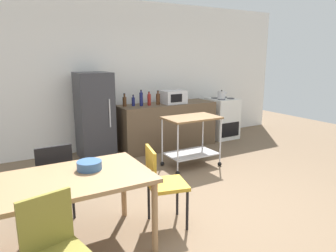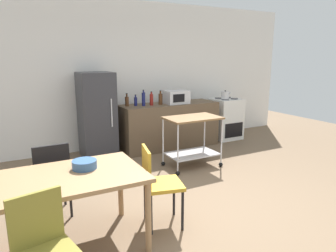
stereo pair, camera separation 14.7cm
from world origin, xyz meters
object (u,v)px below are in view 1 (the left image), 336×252
chair_black (54,176)px  kettle (222,95)px  stove_oven (222,118)px  dining_table (67,186)px  bottle_soda (133,101)px  bottle_soy_sauce (125,101)px  bottle_sesame_oil (158,99)px  microwave (174,97)px  bottle_olive_oil (149,99)px  bottle_sparkling_water (141,99)px  refrigerator (95,116)px  kitchen_cart (191,133)px  chair_olive (55,250)px  chair_mustard (161,181)px  fruit_bowl (89,165)px

chair_black → kettle: kettle is taller
stove_oven → kettle: kettle is taller
dining_table → bottle_soda: bearing=55.6°
stove_oven → bottle_soy_sauce: bearing=178.4°
bottle_soda → bottle_sesame_oil: size_ratio=0.78×
bottle_soy_sauce → microwave: bearing=-8.3°
bottle_olive_oil → kettle: 1.74m
bottle_soda → bottle_sparkling_water: 0.16m
refrigerator → bottle_sparkling_water: 0.92m
kitchen_cart → bottle_sparkling_water: (-0.37, 1.17, 0.46)m
bottle_soda → bottle_sesame_oil: (0.49, -0.07, 0.03)m
bottle_soda → bottle_olive_oil: bearing=-15.0°
dining_table → chair_olive: bearing=-109.3°
kettle → microwave: bearing=179.1°
refrigerator → bottle_soda: refrigerator is taller
kitchen_cart → microwave: bearing=73.7°
refrigerator → bottle_sesame_oil: (1.24, -0.13, 0.24)m
chair_black → chair_mustard: size_ratio=1.00×
bottle_sparkling_water → microwave: (0.70, -0.04, -0.00)m
chair_black → kettle: bearing=-157.1°
chair_olive → bottle_soy_sauce: bottle_soy_sauce is taller
dining_table → refrigerator: refrigerator is taller
dining_table → chair_olive: 0.75m
chair_black → kettle: size_ratio=3.71×
chair_black → microwave: (2.65, 1.81, 0.51)m
dining_table → kettle: size_ratio=6.26×
microwave → kettle: bearing=-0.9°
bottle_sparkling_water → bottle_sesame_oil: (0.36, -0.00, -0.02)m
bottle_olive_oil → bottle_sesame_oil: 0.20m
refrigerator → fruit_bowl: refrigerator is taller
bottle_soy_sauce → microwave: 1.00m
bottle_sesame_oil → fruit_bowl: size_ratio=1.15×
kitchen_cart → stove_oven: bearing=36.2°
dining_table → chair_olive: chair_olive is taller
chair_olive → bottle_soda: 3.95m
kitchen_cart → dining_table: bearing=-148.8°
bottle_sesame_oil → bottle_soda: bearing=171.4°
chair_olive → refrigerator: 3.64m
bottle_soy_sauce → microwave: (0.99, -0.15, 0.03)m
kitchen_cart → bottle_soda: 1.40m
kettle → bottle_sesame_oil: bearing=178.0°
microwave → bottle_sparkling_water: bearing=176.9°
kitchen_cart → bottle_soy_sauce: (-0.66, 1.28, 0.43)m
chair_black → bottle_olive_oil: (2.11, 1.84, 0.50)m
bottle_soda → kettle: (2.04, -0.13, 0.01)m
chair_olive → fruit_bowl: bearing=46.0°
chair_mustard → bottle_soda: bearing=-4.1°
stove_oven → bottle_soy_sauce: 2.38m
bottle_sparkling_water → kitchen_cart: bearing=-72.7°
refrigerator → bottle_soy_sauce: bearing=-1.5°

